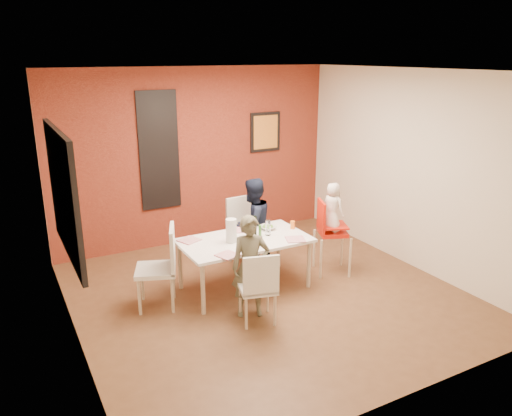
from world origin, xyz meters
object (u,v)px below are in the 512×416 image
child_near (250,267)px  paper_towel_roll (231,231)px  chair_left (163,263)px  high_chair (329,230)px  wine_bottle (254,226)px  child_far (253,224)px  dining_table (244,244)px  chair_far (244,227)px  toddler (333,207)px  chair_near (259,285)px

child_near → paper_towel_roll: child_near is taller
chair_left → high_chair: high_chair is taller
wine_bottle → child_far: bearing=64.2°
dining_table → child_near: (-0.25, -0.63, -0.01)m
chair_far → high_chair: size_ratio=0.93×
toddler → child_far: bearing=37.0°
chair_far → high_chair: 1.21m
chair_left → child_far: (1.44, 0.49, 0.09)m
chair_left → wine_bottle: (1.22, 0.03, 0.24)m
child_far → wine_bottle: child_far is taller
chair_near → chair_far: 1.76m
chair_left → wine_bottle: chair_left is taller
dining_table → chair_left: (-1.05, 0.03, -0.05)m
chair_left → child_far: child_far is taller
dining_table → child_far: 0.65m
chair_far → chair_near: bearing=-116.0°
dining_table → paper_towel_roll: bearing=-176.9°
high_chair → dining_table: bearing=106.6°
chair_left → paper_towel_roll: bearing=108.3°
wine_bottle → high_chair: bearing=-9.0°
dining_table → wine_bottle: (0.17, 0.06, 0.19)m
chair_near → wine_bottle: bearing=-100.2°
child_far → toddler: child_far is taller
chair_left → high_chair: (2.27, -0.14, 0.06)m
chair_left → paper_towel_roll: size_ratio=3.33×
chair_far → toddler: (0.87, -0.89, 0.40)m
child_near → wine_bottle: (0.42, 0.69, 0.20)m
child_far → toddler: 1.11m
high_chair → toddler: 0.32m
chair_left → chair_far: bearing=138.0°
paper_towel_roll → wine_bottle: bearing=11.1°
chair_left → child_near: bearing=71.3°
wine_bottle → paper_towel_roll: size_ratio=0.87×
chair_left → child_far: bearing=129.7°
paper_towel_roll → chair_left: bearing=177.4°
child_near → dining_table: bearing=89.4°
high_chair → child_near: (-1.47, -0.53, -0.02)m
chair_far → paper_towel_roll: 1.00m
chair_near → high_chair: size_ratio=0.83×
chair_left → child_near: 1.04m
child_far → paper_towel_roll: size_ratio=4.34×
chair_near → toddler: 1.75m
chair_near → wine_bottle: wine_bottle is taller
chair_near → chair_left: 1.19m
child_near → wine_bottle: 0.83m
dining_table → chair_far: 0.86m
chair_far → child_near: size_ratio=0.80×
wine_bottle → paper_towel_roll: bearing=-168.9°
toddler → wine_bottle: bearing=64.2°
chair_left → paper_towel_roll: 0.90m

